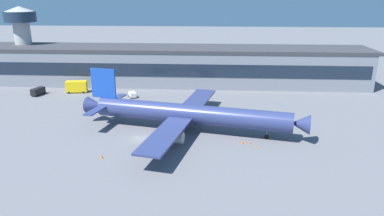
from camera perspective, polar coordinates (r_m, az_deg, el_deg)
name	(u,v)px	position (r m, az deg, el deg)	size (l,w,h in m)	color
ground_plane	(139,138)	(89.32, -8.42, -4.80)	(600.00, 600.00, 0.00)	slate
terminal_building	(167,65)	(140.49, -3.94, 6.78)	(152.87, 19.83, 14.24)	gray
airliner	(187,114)	(91.48, -0.72, -0.93)	(58.23, 50.45, 15.05)	navy
control_tower	(22,34)	(160.77, -25.30, 10.55)	(12.10, 12.10, 28.96)	#B7B7B2
baggage_tug	(132,94)	(123.64, -9.43, 2.14)	(3.40, 4.11, 1.85)	white
catering_truck	(77,86)	(134.12, -17.78, 3.30)	(7.48, 3.53, 4.15)	yellow
crew_van	(38,91)	(135.62, -23.27, 2.47)	(3.37, 5.57, 2.55)	black
traffic_cone_0	(243,142)	(86.25, 8.02, -5.37)	(0.59, 0.59, 0.74)	#F2590C
traffic_cone_1	(102,157)	(80.61, -14.10, -7.49)	(0.58, 0.58, 0.73)	#F2590C
traffic_cone_2	(256,146)	(84.68, 10.12, -6.00)	(0.45, 0.45, 0.56)	#F2590C
traffic_cone_3	(250,143)	(86.28, 9.18, -5.43)	(0.56, 0.56, 0.70)	#F2590C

